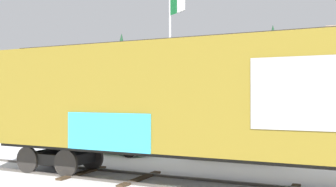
% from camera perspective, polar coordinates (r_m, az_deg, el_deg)
% --- Properties ---
extents(ground_plane, '(260.00, 260.00, 0.00)m').
position_cam_1_polar(ground_plane, '(12.49, 0.75, -12.82)').
color(ground_plane, silver).
extents(freight_car, '(14.93, 4.15, 4.48)m').
position_cam_1_polar(freight_car, '(11.96, 4.16, -0.84)').
color(freight_car, olive).
rests_on(freight_car, ground_plane).
extents(flagpole, '(1.28, 1.02, 8.30)m').
position_cam_1_polar(flagpole, '(21.92, 0.70, 6.61)').
color(flagpole, silver).
rests_on(flagpole, ground_plane).
extents(hillside, '(135.32, 33.99, 16.13)m').
position_cam_1_polar(hillside, '(86.00, 18.41, 1.74)').
color(hillside, silver).
rests_on(hillside, ground_plane).
extents(parked_car_green, '(4.28, 2.42, 1.70)m').
position_cam_1_polar(parked_car_green, '(19.15, -7.64, -5.92)').
color(parked_car_green, '#1E5933').
rests_on(parked_car_green, ground_plane).
extents(parked_car_tan, '(4.53, 2.08, 1.57)m').
position_cam_1_polar(parked_car_tan, '(17.40, 10.28, -6.63)').
color(parked_car_tan, '#9E8966').
rests_on(parked_car_tan, ground_plane).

